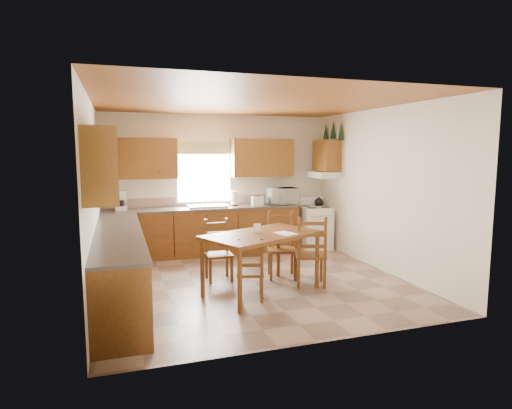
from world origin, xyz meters
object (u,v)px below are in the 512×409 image
object	(u,v)px
chair_far_left	(219,251)
chair_far_right	(282,245)
dining_table	(262,263)
chair_near_right	(310,251)
stove	(315,228)
chair_near_left	(250,268)
microwave	(282,196)

from	to	relation	value
chair_far_left	chair_far_right	size ratio (longest dim) A/B	0.90
dining_table	chair_near_right	world-z (taller)	chair_near_right
stove	chair_near_left	distance (m)	3.28
microwave	chair_far_left	bearing A→B (deg)	-137.06
chair_near_right	chair_far_left	world-z (taller)	chair_near_right
microwave	chair_near_left	xyz separation A→B (m)	(-1.51, -2.67, -0.66)
chair_near_right	chair_far_right	xyz separation A→B (m)	(-0.27, 0.49, -0.01)
dining_table	chair_near_right	distance (m)	0.82
dining_table	chair_near_right	size ratio (longest dim) A/B	1.52
stove	microwave	size ratio (longest dim) A/B	1.54
chair_far_right	dining_table	bearing A→B (deg)	-117.37
chair_near_left	chair_far_left	distance (m)	1.00
chair_near_right	chair_far_right	size ratio (longest dim) A/B	1.01
chair_near_left	chair_far_left	size ratio (longest dim) A/B	0.92
chair_near_right	dining_table	bearing A→B (deg)	26.38
chair_far_left	chair_far_right	xyz separation A→B (m)	(0.98, -0.16, 0.05)
stove	chair_near_right	size ratio (longest dim) A/B	0.81
microwave	chair_far_left	world-z (taller)	microwave
chair_near_right	microwave	bearing A→B (deg)	-82.89
microwave	chair_far_right	distance (m)	2.08
dining_table	chair_far_right	distance (m)	0.81
stove	chair_far_left	xyz separation A→B (m)	(-2.36, -1.49, 0.04)
stove	dining_table	world-z (taller)	dining_table
stove	chair_near_left	size ratio (longest dim) A/B	0.99
microwave	chair_far_right	world-z (taller)	microwave
microwave	chair_far_right	size ratio (longest dim) A/B	0.53
chair_near_right	chair_far_left	distance (m)	1.41
stove	microwave	world-z (taller)	microwave
chair_near_left	chair_near_right	distance (m)	1.09
microwave	dining_table	bearing A→B (deg)	-119.17
microwave	chair_near_left	world-z (taller)	microwave
microwave	chair_far_left	distance (m)	2.49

